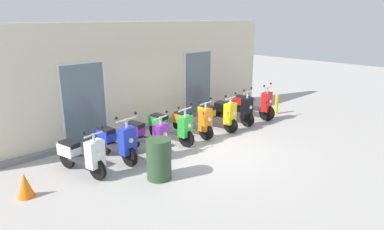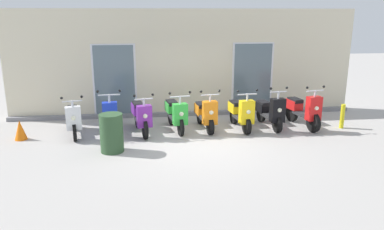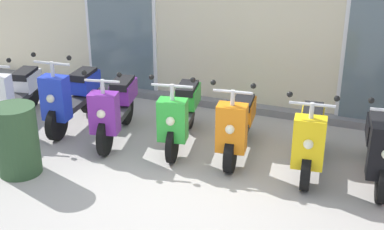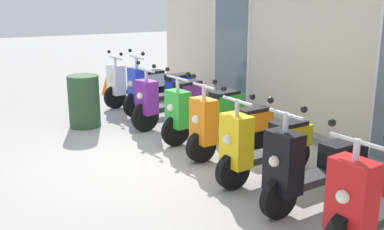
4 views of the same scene
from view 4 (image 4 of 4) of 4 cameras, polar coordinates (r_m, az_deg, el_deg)
ground_plane at (r=6.81m, az=-4.85°, el=-5.25°), size 40.00×40.00×0.00m
storefront_facade at (r=7.93m, az=14.37°, el=9.19°), size 10.96×0.50×3.33m
scooter_white at (r=9.89m, az=-6.92°, el=3.93°), size 0.66×1.54×1.18m
scooter_blue at (r=9.03m, az=-4.10°, el=3.14°), size 0.62×1.57×1.29m
scooter_purple at (r=8.24m, az=-2.78°, el=1.96°), size 0.65×1.57×1.20m
scooter_green at (r=7.48m, az=1.41°, el=0.57°), size 0.66×1.61×1.21m
scooter_orange at (r=6.77m, az=4.61°, el=-1.32°), size 0.57×1.51×1.23m
scooter_yellow at (r=5.92m, az=8.81°, el=-3.64°), size 0.60×1.51×1.24m
scooter_black at (r=5.32m, az=14.68°, el=-6.12°), size 0.56×1.56×1.28m
scooter_red at (r=4.66m, az=22.30°, el=-9.69°), size 0.65×1.66×1.29m
trash_bin at (r=8.44m, az=-13.11°, el=1.66°), size 0.55×0.55×0.92m
traffic_cone at (r=11.10m, az=-10.28°, el=3.88°), size 0.32×0.32×0.52m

